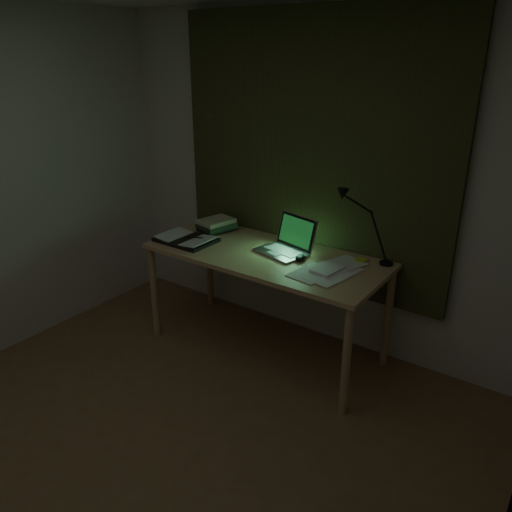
{
  "coord_description": "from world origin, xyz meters",
  "views": [
    {
      "loc": [
        1.78,
        -1.24,
        2.14
      ],
      "look_at": [
        -0.09,
        1.42,
        0.82
      ],
      "focal_mm": 35.0,
      "sensor_mm": 36.0,
      "label": 1
    }
  ],
  "objects": [
    {
      "name": "sticky_yellow",
      "position": [
        0.54,
        1.8,
        0.81
      ],
      "size": [
        0.08,
        0.08,
        0.02
      ],
      "primitive_type": "cube",
      "rotation": [
        0.0,
        0.0,
        -0.02
      ],
      "color": "#C4D52D",
      "rests_on": "desk"
    },
    {
      "name": "curtain",
      "position": [
        0.0,
        1.96,
        1.45
      ],
      "size": [
        2.2,
        0.06,
        2.0
      ],
      "primitive_type": "cube",
      "color": "#2C3018",
      "rests_on": "wall_back"
    },
    {
      "name": "mouse",
      "position": [
        0.18,
        1.57,
        0.82
      ],
      "size": [
        0.09,
        0.12,
        0.04
      ],
      "primitive_type": "ellipsoid",
      "rotation": [
        0.0,
        0.0,
        0.23
      ],
      "color": "black",
      "rests_on": "desk"
    },
    {
      "name": "wall_back",
      "position": [
        0.0,
        2.0,
        1.25
      ],
      "size": [
        3.5,
        0.0,
        2.5
      ],
      "primitive_type": "cube",
      "color": "beige",
      "rests_on": "ground"
    },
    {
      "name": "desk_lamp",
      "position": [
        0.7,
        1.84,
        1.05
      ],
      "size": [
        0.38,
        0.32,
        0.49
      ],
      "primitive_type": null,
      "rotation": [
        0.0,
        0.0,
        -0.24
      ],
      "color": "black",
      "rests_on": "desk"
    },
    {
      "name": "book_stack",
      "position": [
        -0.69,
        1.71,
        0.85
      ],
      "size": [
        0.28,
        0.31,
        0.11
      ],
      "primitive_type": null,
      "rotation": [
        0.0,
        0.0,
        -0.24
      ],
      "color": "silver",
      "rests_on": "desk"
    },
    {
      "name": "laptop",
      "position": [
        -0.0,
        1.6,
        0.93
      ],
      "size": [
        0.45,
        0.48,
        0.26
      ],
      "primitive_type": null,
      "rotation": [
        0.0,
        0.0,
        -0.25
      ],
      "color": "#AAAAAE",
      "rests_on": "desk"
    },
    {
      "name": "desk",
      "position": [
        -0.09,
        1.54,
        0.4
      ],
      "size": [
        1.75,
        0.77,
        0.8
      ],
      "primitive_type": null,
      "color": "tan",
      "rests_on": "floor"
    },
    {
      "name": "floor",
      "position": [
        0.0,
        0.0,
        0.0
      ],
      "size": [
        3.5,
        4.0,
        0.0
      ],
      "primitive_type": "cube",
      "color": "brown",
      "rests_on": "ground"
    },
    {
      "name": "sticky_pink",
      "position": [
        0.53,
        1.81,
        0.81
      ],
      "size": [
        0.07,
        0.07,
        0.01
      ],
      "primitive_type": "cube",
      "rotation": [
        0.0,
        0.0,
        -0.01
      ],
      "color": "#DA559F",
      "rests_on": "desk"
    },
    {
      "name": "loose_papers",
      "position": [
        0.36,
        1.54,
        0.81
      ],
      "size": [
        0.44,
        0.46,
        0.02
      ],
      "primitive_type": null,
      "rotation": [
        0.0,
        0.0,
        -0.28
      ],
      "color": "white",
      "rests_on": "desk"
    },
    {
      "name": "open_textbook",
      "position": [
        -0.73,
        1.39,
        0.82
      ],
      "size": [
        0.44,
        0.31,
        0.04
      ],
      "primitive_type": null,
      "rotation": [
        0.0,
        0.0,
        -0.01
      ],
      "color": "silver",
      "rests_on": "desk"
    }
  ]
}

